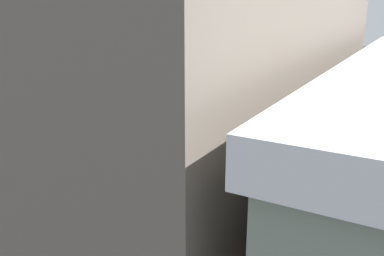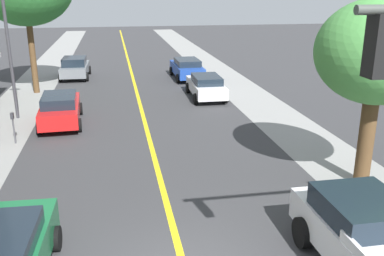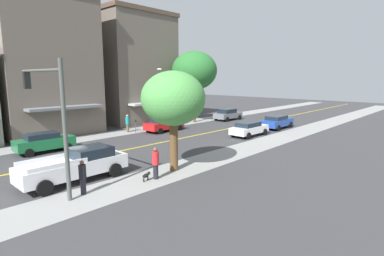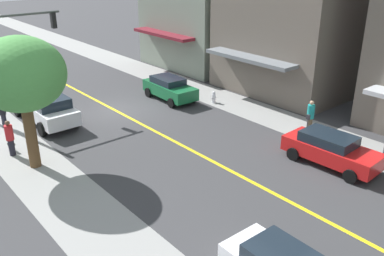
{
  "view_description": "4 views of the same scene",
  "coord_description": "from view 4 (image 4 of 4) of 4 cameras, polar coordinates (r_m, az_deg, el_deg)",
  "views": [
    {
      "loc": [
        -21.62,
        -2.32,
        9.07
      ],
      "look_at": [
        0.08,
        10.15,
        1.31
      ],
      "focal_mm": 38.85,
      "sensor_mm": 36.0,
      "label": 1
    },
    {
      "loc": [
        -1.39,
        -8.18,
        6.34
      ],
      "look_at": [
        1.49,
        7.49,
        1.17
      ],
      "focal_mm": 40.26,
      "sensor_mm": 36.0,
      "label": 2
    },
    {
      "loc": [
        19.94,
        -8.6,
        5.73
      ],
      "look_at": [
        3.11,
        9.52,
        1.58
      ],
      "focal_mm": 28.31,
      "sensor_mm": 36.0,
      "label": 3
    },
    {
      "loc": [
        12.29,
        22.1,
        9.36
      ],
      "look_at": [
        0.52,
        8.1,
        1.59
      ],
      "focal_mm": 38.98,
      "sensor_mm": 36.0,
      "label": 4
    }
  ],
  "objects": [
    {
      "name": "sidewalk_right",
      "position": [
        24.61,
        -24.06,
        -1.45
      ],
      "size": [
        3.01,
        126.0,
        0.01
      ],
      "primitive_type": "cube",
      "color": "gray",
      "rests_on": "ground"
    },
    {
      "name": "ground_plane",
      "position": [
        26.96,
        -10.3,
        2.31
      ],
      "size": [
        140.0,
        140.0,
        0.0
      ],
      "primitive_type": "plane",
      "color": "#38383A"
    },
    {
      "name": "brick_apartment_block",
      "position": [
        38.23,
        3.03,
        14.97
      ],
      "size": [
        11.5,
        9.17,
        8.05
      ],
      "rotation": [
        0.0,
        0.0,
        -1.57
      ],
      "color": "gray",
      "rests_on": "ground"
    },
    {
      "name": "white_pickup_truck",
      "position": [
        25.95,
        -19.46,
        2.64
      ],
      "size": [
        2.23,
        5.84,
        1.77
      ],
      "rotation": [
        0.0,
        0.0,
        1.57
      ],
      "color": "silver",
      "rests_on": "ground"
    },
    {
      "name": "road_centerline_stripe",
      "position": [
        26.96,
        -10.3,
        2.31
      ],
      "size": [
        0.2,
        126.0,
        0.0
      ],
      "primitive_type": "cube",
      "color": "yellow",
      "rests_on": "ground"
    },
    {
      "name": "pedestrian_red_shirt",
      "position": [
        22.26,
        -23.65,
        -1.17
      ],
      "size": [
        0.39,
        0.39,
        1.85
      ],
      "rotation": [
        0.0,
        0.0,
        5.15
      ],
      "color": "black",
      "rests_on": "ground"
    },
    {
      "name": "traffic_light_mast",
      "position": [
        26.22,
        -23.83,
        10.04
      ],
      "size": [
        4.71,
        0.32,
        6.56
      ],
      "rotation": [
        0.0,
        0.0,
        3.14
      ],
      "color": "#474C47",
      "rests_on": "ground"
    },
    {
      "name": "parking_meter",
      "position": [
        23.12,
        15.53,
        0.67
      ],
      "size": [
        0.12,
        0.18,
        1.37
      ],
      "color": "#4C4C51",
      "rests_on": "ground"
    },
    {
      "name": "fire_hydrant",
      "position": [
        27.96,
        2.99,
        4.25
      ],
      "size": [
        0.44,
        0.24,
        0.78
      ],
      "color": "silver",
      "rests_on": "ground"
    },
    {
      "name": "red_sedan_left_curb",
      "position": [
        20.65,
        18.45,
        -2.76
      ],
      "size": [
        2.14,
        4.57,
        1.51
      ],
      "rotation": [
        0.0,
        0.0,
        1.61
      ],
      "color": "red",
      "rests_on": "ground"
    },
    {
      "name": "sidewalk_left",
      "position": [
        30.67,
        0.74,
        5.24
      ],
      "size": [
        3.01,
        126.0,
        0.01
      ],
      "primitive_type": "cube",
      "color": "gray",
      "rests_on": "ground"
    },
    {
      "name": "green_sedan_left_curb",
      "position": [
        28.47,
        -3.1,
        5.49
      ],
      "size": [
        2.08,
        4.3,
        1.53
      ],
      "rotation": [
        0.0,
        0.0,
        1.53
      ],
      "color": "#196638",
      "rests_on": "ground"
    },
    {
      "name": "pedestrian_teal_shirt",
      "position": [
        23.95,
        15.89,
        1.6
      ],
      "size": [
        0.4,
        0.4,
        1.86
      ],
      "rotation": [
        0.0,
        0.0,
        3.06
      ],
      "color": "brown",
      "rests_on": "ground"
    },
    {
      "name": "street_tree_left_near",
      "position": [
        19.58,
        -22.35,
        6.71
      ],
      "size": [
        3.89,
        3.89,
        6.13
      ],
      "color": "brown",
      "rests_on": "ground"
    },
    {
      "name": "small_dog",
      "position": [
        23.06,
        -23.52,
        -2.13
      ],
      "size": [
        0.33,
        0.64,
        0.47
      ],
      "rotation": [
        0.0,
        0.0,
        1.79
      ],
      "color": "black",
      "rests_on": "ground"
    },
    {
      "name": "pedestrian_black_shirt",
      "position": [
        26.06,
        -24.48,
        1.95
      ],
      "size": [
        0.36,
        0.36,
        1.73
      ],
      "rotation": [
        0.0,
        0.0,
        1.25
      ],
      "color": "black",
      "rests_on": "ground"
    }
  ]
}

